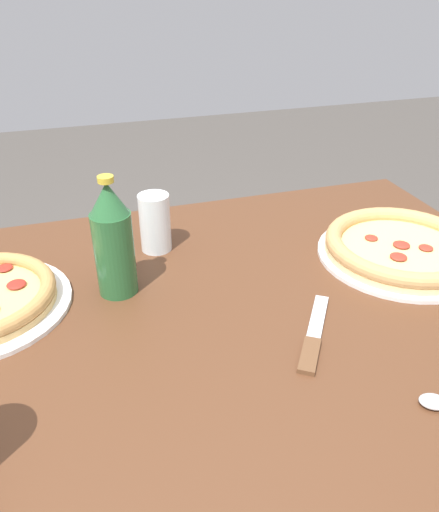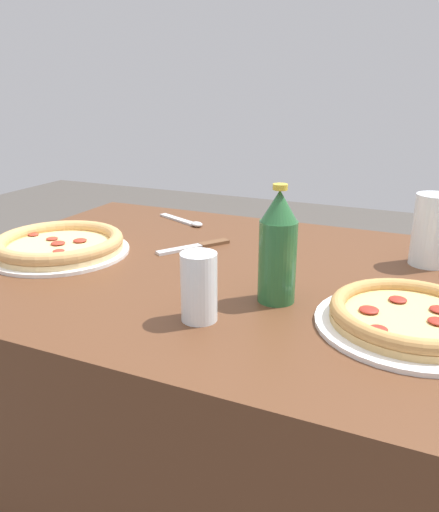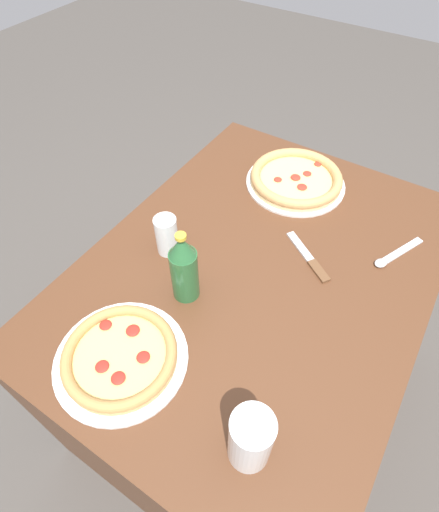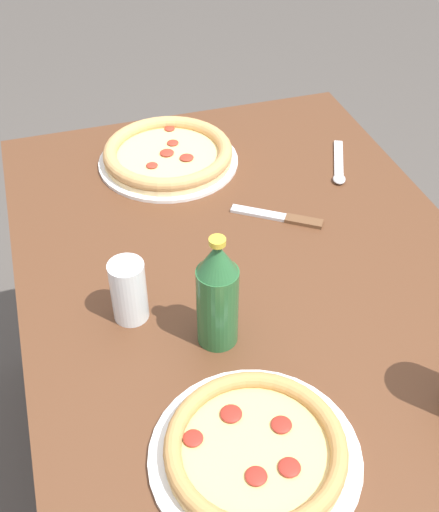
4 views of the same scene
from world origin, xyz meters
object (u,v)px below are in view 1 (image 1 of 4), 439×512
beer_bottle (113,240)px  knife (314,335)px  pizza_margherita (401,248)px  glass_cola (155,225)px

beer_bottle → knife: 0.37m
pizza_margherita → glass_cola: size_ratio=2.73×
glass_cola → knife: 0.40m
pizza_margherita → glass_cola: 0.49m
beer_bottle → glass_cola: bearing=-126.0°
glass_cola → knife: bearing=117.2°
pizza_margherita → beer_bottle: 0.56m
glass_cola → beer_bottle: bearing=54.0°
glass_cola → knife: glass_cola is taller
glass_cola → beer_bottle: 0.17m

